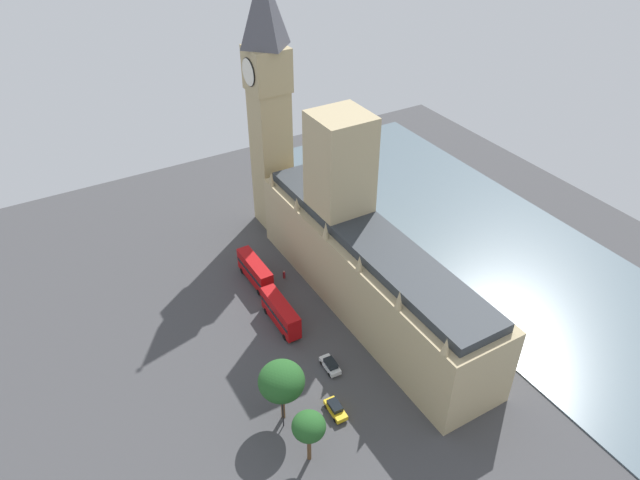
{
  "coord_description": "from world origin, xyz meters",
  "views": [
    {
      "loc": [
        44.44,
        62.75,
        69.49
      ],
      "look_at": [
        1.0,
        -11.63,
        8.3
      ],
      "focal_mm": 32.59,
      "sensor_mm": 36.0,
      "label": 1
    }
  ],
  "objects_px": {
    "double_decker_bus_leading": "(255,271)",
    "double_decker_bus_trailing": "(281,312)",
    "street_lamp_by_river_gate": "(282,405)",
    "car_yellow_cab_midblock": "(335,409)",
    "pedestrian_near_tower": "(284,275)",
    "car_white_under_trees": "(330,365)",
    "plane_tree_kerbside": "(282,381)",
    "clock_tower": "(269,102)",
    "parliament_building": "(363,258)",
    "plane_tree_opposite_hall": "(309,427)"
  },
  "relations": [
    {
      "from": "car_yellow_cab_midblock",
      "to": "pedestrian_near_tower",
      "type": "height_order",
      "value": "car_yellow_cab_midblock"
    },
    {
      "from": "parliament_building",
      "to": "double_decker_bus_trailing",
      "type": "xyz_separation_m",
      "value": [
        15.4,
        -1.45,
        -6.73
      ]
    },
    {
      "from": "pedestrian_near_tower",
      "to": "street_lamp_by_river_gate",
      "type": "xyz_separation_m",
      "value": [
        15.44,
        29.59,
        3.74
      ]
    },
    {
      "from": "clock_tower",
      "to": "double_decker_bus_trailing",
      "type": "relative_size",
      "value": 4.96
    },
    {
      "from": "parliament_building",
      "to": "clock_tower",
      "type": "distance_m",
      "value": 35.82
    },
    {
      "from": "parliament_building",
      "to": "street_lamp_by_river_gate",
      "type": "height_order",
      "value": "parliament_building"
    },
    {
      "from": "plane_tree_opposite_hall",
      "to": "street_lamp_by_river_gate",
      "type": "bearing_deg",
      "value": -84.8
    },
    {
      "from": "car_white_under_trees",
      "to": "plane_tree_kerbside",
      "type": "height_order",
      "value": "plane_tree_kerbside"
    },
    {
      "from": "car_white_under_trees",
      "to": "street_lamp_by_river_gate",
      "type": "xyz_separation_m",
      "value": [
        11.25,
        5.77,
        3.6
      ]
    },
    {
      "from": "double_decker_bus_leading",
      "to": "plane_tree_kerbside",
      "type": "xyz_separation_m",
      "value": [
        9.68,
        29.96,
        5.01
      ]
    },
    {
      "from": "double_decker_bus_leading",
      "to": "double_decker_bus_trailing",
      "type": "relative_size",
      "value": 1.0
    },
    {
      "from": "parliament_building",
      "to": "street_lamp_by_river_gate",
      "type": "relative_size",
      "value": 8.7
    },
    {
      "from": "plane_tree_opposite_hall",
      "to": "street_lamp_by_river_gate",
      "type": "xyz_separation_m",
      "value": [
        0.58,
        -6.43,
        -2.27
      ]
    },
    {
      "from": "clock_tower",
      "to": "double_decker_bus_leading",
      "type": "bearing_deg",
      "value": 53.72
    },
    {
      "from": "clock_tower",
      "to": "plane_tree_kerbside",
      "type": "xyz_separation_m",
      "value": [
        22.25,
        47.08,
        -19.35
      ]
    },
    {
      "from": "double_decker_bus_leading",
      "to": "double_decker_bus_trailing",
      "type": "height_order",
      "value": "same"
    },
    {
      "from": "plane_tree_kerbside",
      "to": "double_decker_bus_trailing",
      "type": "bearing_deg",
      "value": -116.23
    },
    {
      "from": "double_decker_bus_leading",
      "to": "plane_tree_kerbside",
      "type": "height_order",
      "value": "plane_tree_kerbside"
    },
    {
      "from": "pedestrian_near_tower",
      "to": "plane_tree_opposite_hall",
      "type": "bearing_deg",
      "value": -47.47
    },
    {
      "from": "parliament_building",
      "to": "clock_tower",
      "type": "height_order",
      "value": "clock_tower"
    },
    {
      "from": "double_decker_bus_leading",
      "to": "plane_tree_kerbside",
      "type": "bearing_deg",
      "value": 71.55
    },
    {
      "from": "double_decker_bus_trailing",
      "to": "plane_tree_kerbside",
      "type": "relative_size",
      "value": 1.01
    },
    {
      "from": "parliament_building",
      "to": "pedestrian_near_tower",
      "type": "relative_size",
      "value": 33.57
    },
    {
      "from": "car_white_under_trees",
      "to": "plane_tree_kerbside",
      "type": "xyz_separation_m",
      "value": [
        10.58,
        4.43,
        6.76
      ]
    },
    {
      "from": "double_decker_bus_trailing",
      "to": "car_white_under_trees",
      "type": "height_order",
      "value": "double_decker_bus_trailing"
    },
    {
      "from": "parliament_building",
      "to": "pedestrian_near_tower",
      "type": "distance_m",
      "value": 17.63
    },
    {
      "from": "parliament_building",
      "to": "pedestrian_near_tower",
      "type": "xyz_separation_m",
      "value": [
        9.21,
        -12.31,
        -8.62
      ]
    },
    {
      "from": "car_yellow_cab_midblock",
      "to": "car_white_under_trees",
      "type": "bearing_deg",
      "value": -113.64
    },
    {
      "from": "clock_tower",
      "to": "car_yellow_cab_midblock",
      "type": "height_order",
      "value": "clock_tower"
    },
    {
      "from": "car_white_under_trees",
      "to": "plane_tree_kerbside",
      "type": "relative_size",
      "value": 0.41
    },
    {
      "from": "clock_tower",
      "to": "double_decker_bus_trailing",
      "type": "distance_m",
      "value": 40.76
    },
    {
      "from": "double_decker_bus_trailing",
      "to": "plane_tree_opposite_hall",
      "type": "xyz_separation_m",
      "value": [
        8.66,
        25.16,
        4.13
      ]
    },
    {
      "from": "pedestrian_near_tower",
      "to": "parliament_building",
      "type": "bearing_deg",
      "value": 11.75
    },
    {
      "from": "double_decker_bus_trailing",
      "to": "pedestrian_near_tower",
      "type": "xyz_separation_m",
      "value": [
        -6.19,
        -10.86,
        -1.88
      ]
    },
    {
      "from": "double_decker_bus_leading",
      "to": "double_decker_bus_trailing",
      "type": "distance_m",
      "value": 12.61
    },
    {
      "from": "car_white_under_trees",
      "to": "plane_tree_kerbside",
      "type": "distance_m",
      "value": 13.31
    },
    {
      "from": "double_decker_bus_leading",
      "to": "plane_tree_kerbside",
      "type": "relative_size",
      "value": 1.01
    },
    {
      "from": "clock_tower",
      "to": "car_yellow_cab_midblock",
      "type": "xyz_separation_m",
      "value": [
        15.38,
        50.22,
        -26.1
      ]
    },
    {
      "from": "double_decker_bus_leading",
      "to": "plane_tree_opposite_hall",
      "type": "bearing_deg",
      "value": 74.93
    },
    {
      "from": "plane_tree_opposite_hall",
      "to": "plane_tree_kerbside",
      "type": "height_order",
      "value": "plane_tree_kerbside"
    },
    {
      "from": "clock_tower",
      "to": "pedestrian_near_tower",
      "type": "relative_size",
      "value": 31.24
    },
    {
      "from": "parliament_building",
      "to": "plane_tree_kerbside",
      "type": "distance_m",
      "value": 28.85
    },
    {
      "from": "double_decker_bus_trailing",
      "to": "street_lamp_by_river_gate",
      "type": "bearing_deg",
      "value": 64.59
    },
    {
      "from": "car_yellow_cab_midblock",
      "to": "pedestrian_near_tower",
      "type": "distance_m",
      "value": 32.37
    },
    {
      "from": "clock_tower",
      "to": "plane_tree_opposite_hall",
      "type": "bearing_deg",
      "value": 67.84
    },
    {
      "from": "pedestrian_near_tower",
      "to": "double_decker_bus_trailing",
      "type": "bearing_deg",
      "value": -54.75
    },
    {
      "from": "car_yellow_cab_midblock",
      "to": "clock_tower",
      "type": "bearing_deg",
      "value": -104.58
    },
    {
      "from": "parliament_building",
      "to": "plane_tree_opposite_hall",
      "type": "distance_m",
      "value": 33.88
    },
    {
      "from": "clock_tower",
      "to": "double_decker_bus_trailing",
      "type": "bearing_deg",
      "value": 65.25
    },
    {
      "from": "pedestrian_near_tower",
      "to": "car_white_under_trees",
      "type": "bearing_deg",
      "value": -35.02
    }
  ]
}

